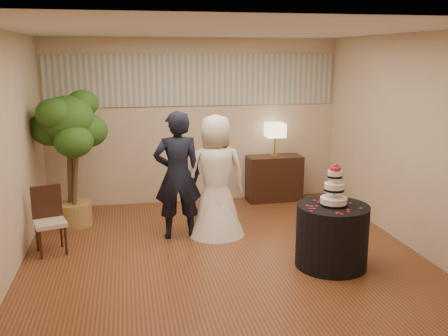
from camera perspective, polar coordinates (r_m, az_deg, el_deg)
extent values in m
cube|color=brown|center=(6.55, -0.19, -9.81)|extent=(5.00, 5.00, 0.00)
cube|color=white|center=(6.05, -0.21, 15.48)|extent=(5.00, 5.00, 0.00)
cube|color=beige|center=(8.58, -3.38, 5.32)|extent=(5.00, 0.06, 2.80)
cube|color=beige|center=(3.79, 7.02, -4.48)|extent=(5.00, 0.06, 2.80)
cube|color=beige|center=(6.19, -23.58, 1.32)|extent=(0.06, 5.00, 2.80)
cube|color=beige|center=(7.05, 20.20, 2.90)|extent=(0.06, 5.00, 2.80)
cube|color=#ADB0A2|center=(8.50, -3.42, 9.98)|extent=(4.90, 0.02, 0.85)
imported|color=black|center=(6.90, -5.33, -0.84)|extent=(0.65, 0.43, 1.79)
imported|color=white|center=(7.00, -0.94, -0.85)|extent=(0.86, 0.84, 1.73)
cylinder|color=black|center=(6.22, 12.22, -7.58)|extent=(1.05, 1.05, 0.77)
cube|color=black|center=(8.81, 5.75, -1.17)|extent=(0.96, 0.44, 0.79)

